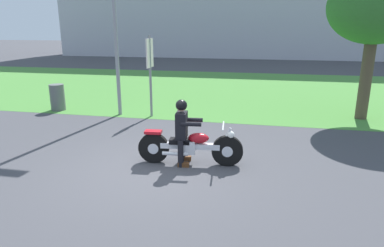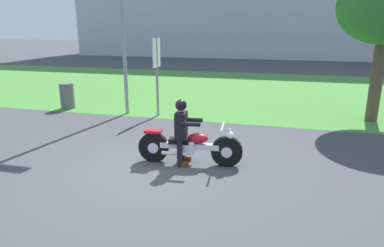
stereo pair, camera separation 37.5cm
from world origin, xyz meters
TOP-DOWN VIEW (x-y plane):
  - ground at (0.00, 0.00)m, footprint 120.00×120.00m
  - grass_verge at (0.00, 9.84)m, footprint 60.00×12.00m
  - motorcycle_lead at (0.70, 0.46)m, footprint 2.25×0.66m
  - rider_lead at (0.53, 0.45)m, footprint 0.57×0.49m
  - tree_roadside at (5.29, 5.31)m, footprint 2.78×2.78m
  - trash_can at (-4.91, 4.36)m, footprint 0.50×0.50m
  - sign_banner at (-1.40, 4.20)m, footprint 0.08×0.60m

SIDE VIEW (x-z plane):
  - ground at x=0.00m, z-range 0.00..0.00m
  - grass_verge at x=0.00m, z-range 0.00..0.01m
  - motorcycle_lead at x=0.70m, z-range -0.04..0.84m
  - trash_can at x=-4.91m, z-range 0.00..0.91m
  - rider_lead at x=0.53m, z-range 0.12..1.53m
  - sign_banner at x=-1.40m, z-range 0.42..3.02m
  - tree_roadside at x=5.29m, z-range 1.12..5.67m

